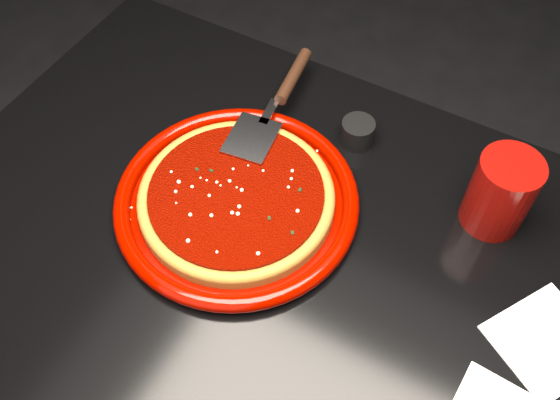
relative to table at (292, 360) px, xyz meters
The scene contains 11 objects.
table is the anchor object (origin of this frame).
plate 0.41m from the table, 159.85° to the left, with size 0.38×0.38×0.03m, color #6F0500.
pizza_crust 0.42m from the table, 159.85° to the left, with size 0.30×0.30×0.02m, color brown.
pizza_crust_rim 0.42m from the table, 159.85° to the left, with size 0.30×0.30×0.02m, color brown.
pizza_sauce 0.43m from the table, 159.85° to the left, with size 0.27×0.27×0.01m, color #6F0800.
parmesan_dusting 0.44m from the table, 159.85° to the left, with size 0.26×0.26×0.01m, color beige, non-canonical shape.
basil_flecks 0.44m from the table, 159.85° to the left, with size 0.24×0.24×0.00m, color black, non-canonical shape.
pizza_server 0.51m from the table, 125.84° to the left, with size 0.09×0.31×0.02m, color #B8BABF, non-canonical shape.
cup 0.54m from the table, 45.04° to the left, with size 0.09×0.09×0.13m, color #8F0C07.
napkin_b 0.52m from the table, ahead, with size 0.13×0.14×0.00m, color white.
ramekin 0.48m from the table, 95.77° to the left, with size 0.06×0.06×0.04m, color black.
Camera 1 is at (0.20, -0.41, 1.55)m, focal length 40.00 mm.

